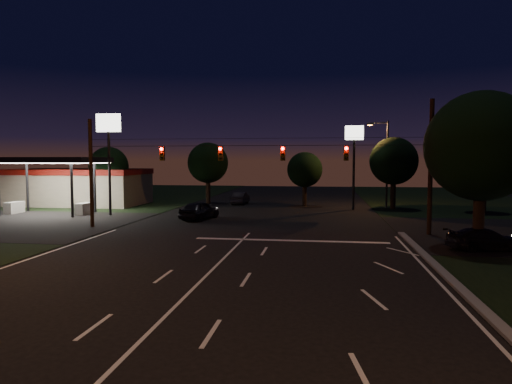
% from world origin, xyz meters
% --- Properties ---
extents(ground, '(140.00, 140.00, 0.00)m').
position_xyz_m(ground, '(0.00, 0.00, 0.00)').
color(ground, black).
rests_on(ground, ground).
extents(cross_street_left, '(20.00, 16.00, 0.02)m').
position_xyz_m(cross_street_left, '(-20.00, 16.00, 0.00)').
color(cross_street_left, black).
rests_on(cross_street_left, ground).
extents(center_line, '(0.14, 40.00, 0.01)m').
position_xyz_m(center_line, '(0.00, -6.00, 0.01)').
color(center_line, silver).
rests_on(center_line, ground).
extents(stop_bar, '(12.00, 0.50, 0.01)m').
position_xyz_m(stop_bar, '(3.00, 11.50, 0.01)').
color(stop_bar, silver).
rests_on(stop_bar, ground).
extents(utility_pole_right, '(0.30, 0.30, 9.00)m').
position_xyz_m(utility_pole_right, '(12.00, 15.00, 0.00)').
color(utility_pole_right, black).
rests_on(utility_pole_right, ground).
extents(utility_pole_left, '(0.28, 0.28, 8.00)m').
position_xyz_m(utility_pole_left, '(-12.00, 15.00, 0.00)').
color(utility_pole_left, black).
rests_on(utility_pole_left, ground).
extents(signal_span, '(24.00, 0.40, 1.56)m').
position_xyz_m(signal_span, '(-0.00, 14.96, 5.50)').
color(signal_span, black).
rests_on(signal_span, ground).
extents(gas_station, '(14.20, 16.10, 5.25)m').
position_xyz_m(gas_station, '(-21.86, 30.39, 2.38)').
color(gas_station, gray).
rests_on(gas_station, ground).
extents(pole_sign_left_near, '(2.20, 0.30, 9.10)m').
position_xyz_m(pole_sign_left_near, '(-14.00, 22.00, 6.98)').
color(pole_sign_left_near, black).
rests_on(pole_sign_left_near, ground).
extents(pole_sign_right, '(1.80, 0.30, 8.40)m').
position_xyz_m(pole_sign_right, '(8.00, 30.00, 6.24)').
color(pole_sign_right, black).
rests_on(pole_sign_right, ground).
extents(street_light_right_far, '(2.20, 0.35, 9.00)m').
position_xyz_m(street_light_right_far, '(11.24, 32.00, 5.24)').
color(street_light_right_far, black).
rests_on(street_light_right_far, ground).
extents(tree_right_near, '(6.00, 6.00, 8.76)m').
position_xyz_m(tree_right_near, '(13.53, 10.17, 5.68)').
color(tree_right_near, black).
rests_on(tree_right_near, ground).
extents(tree_far_a, '(4.20, 4.20, 6.42)m').
position_xyz_m(tree_far_a, '(-17.98, 30.12, 4.26)').
color(tree_far_a, black).
rests_on(tree_far_a, ground).
extents(tree_far_b, '(4.60, 4.60, 6.98)m').
position_xyz_m(tree_far_b, '(-7.98, 34.13, 4.61)').
color(tree_far_b, black).
rests_on(tree_far_b, ground).
extents(tree_far_c, '(3.80, 3.80, 5.86)m').
position_xyz_m(tree_far_c, '(3.02, 33.10, 3.90)').
color(tree_far_c, black).
rests_on(tree_far_c, ground).
extents(tree_far_d, '(4.80, 4.80, 7.30)m').
position_xyz_m(tree_far_d, '(12.02, 31.13, 4.83)').
color(tree_far_d, black).
rests_on(tree_far_d, ground).
extents(tree_far_e, '(4.00, 4.00, 6.18)m').
position_xyz_m(tree_far_e, '(20.02, 29.11, 4.11)').
color(tree_far_e, black).
rests_on(tree_far_e, ground).
extents(car_oncoming_a, '(2.83, 4.82, 1.54)m').
position_xyz_m(car_oncoming_a, '(-5.32, 20.58, 0.77)').
color(car_oncoming_a, black).
rests_on(car_oncoming_a, ground).
extents(car_oncoming_b, '(1.55, 4.22, 1.38)m').
position_xyz_m(car_oncoming_b, '(-4.33, 34.25, 0.69)').
color(car_oncoming_b, black).
rests_on(car_oncoming_b, ground).
extents(car_cross, '(4.48, 2.55, 1.22)m').
position_xyz_m(car_cross, '(13.90, 10.00, 0.61)').
color(car_cross, black).
rests_on(car_cross, ground).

